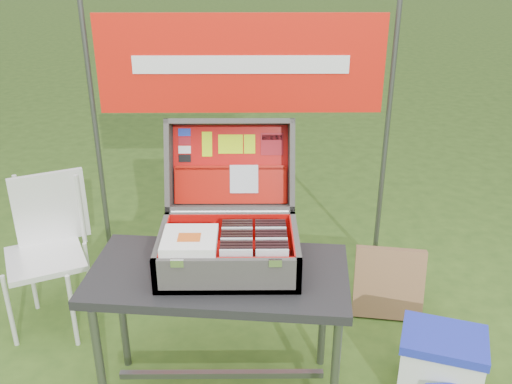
{
  "coord_description": "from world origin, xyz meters",
  "views": [
    {
      "loc": [
        0.06,
        -2.07,
        1.96
      ],
      "look_at": [
        0.08,
        0.1,
        0.97
      ],
      "focal_mm": 40.0,
      "sensor_mm": 36.0,
      "label": 1
    }
  ],
  "objects_px": {
    "cardboard_box": "(389,283)",
    "table": "(221,336)",
    "suitcase": "(228,205)",
    "cooler": "(440,365)",
    "chair": "(45,260)"
  },
  "relations": [
    {
      "from": "cardboard_box",
      "to": "table",
      "type": "bearing_deg",
      "value": -136.35
    },
    {
      "from": "suitcase",
      "to": "cardboard_box",
      "type": "distance_m",
      "value": 1.24
    },
    {
      "from": "suitcase",
      "to": "cooler",
      "type": "height_order",
      "value": "suitcase"
    },
    {
      "from": "table",
      "to": "chair",
      "type": "height_order",
      "value": "chair"
    },
    {
      "from": "cooler",
      "to": "cardboard_box",
      "type": "relative_size",
      "value": 0.93
    },
    {
      "from": "table",
      "to": "cooler",
      "type": "bearing_deg",
      "value": 5.98
    },
    {
      "from": "suitcase",
      "to": "chair",
      "type": "relative_size",
      "value": 0.7
    },
    {
      "from": "suitcase",
      "to": "cooler",
      "type": "relative_size",
      "value": 1.56
    },
    {
      "from": "chair",
      "to": "cardboard_box",
      "type": "xyz_separation_m",
      "value": [
        1.83,
        0.1,
        -0.21
      ]
    },
    {
      "from": "chair",
      "to": "cardboard_box",
      "type": "distance_m",
      "value": 1.84
    },
    {
      "from": "suitcase",
      "to": "cooler",
      "type": "distance_m",
      "value": 1.23
    },
    {
      "from": "suitcase",
      "to": "chair",
      "type": "xyz_separation_m",
      "value": [
        -0.98,
        0.43,
        -0.52
      ]
    },
    {
      "from": "suitcase",
      "to": "cardboard_box",
      "type": "xyz_separation_m",
      "value": [
        0.85,
        0.52,
        -0.74
      ]
    },
    {
      "from": "table",
      "to": "chair",
      "type": "distance_m",
      "value": 1.07
    },
    {
      "from": "table",
      "to": "suitcase",
      "type": "bearing_deg",
      "value": 70.68
    }
  ]
}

